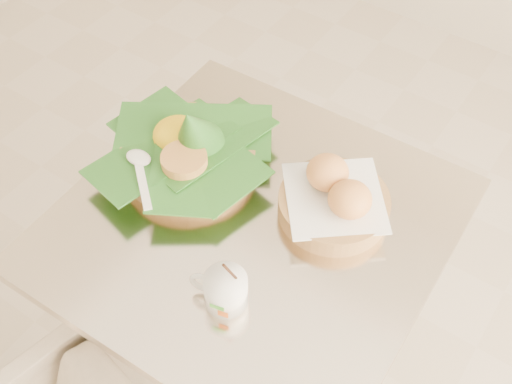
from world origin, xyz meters
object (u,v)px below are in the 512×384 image
Objects in this scene: rice_basket at (187,148)px; bread_basket at (335,199)px; cafe_table at (253,282)px; coffee_mug at (224,289)px.

bread_basket is at bearing 10.77° from rice_basket.
rice_basket is 1.36× the size of bread_basket.
cafe_table is 2.94× the size of bread_basket.
coffee_mug is (0.06, -0.17, 0.26)m from cafe_table.
cafe_table is 0.30m from bread_basket.
coffee_mug reaches higher than bread_basket.
coffee_mug is at bearing -40.76° from rice_basket.
cafe_table is at bearing 109.40° from coffee_mug.
rice_basket reaches higher than bread_basket.
coffee_mug reaches higher than cafe_table.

